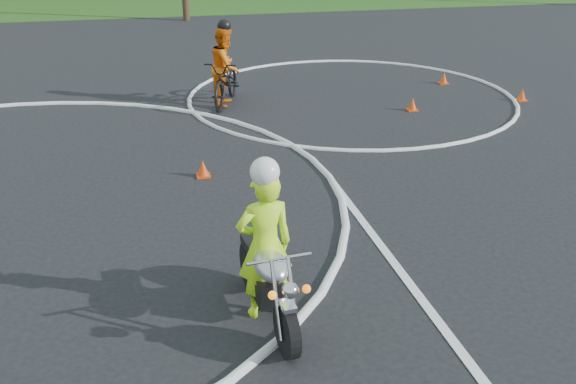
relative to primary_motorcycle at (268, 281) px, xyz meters
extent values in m
cube|color=#1E4714|center=(-4.13, 27.89, -0.50)|extent=(120.00, 10.00, 0.02)
torus|color=silver|center=(3.87, 8.89, -0.50)|extent=(8.10, 8.10, 0.10)
cube|color=silver|center=(1.87, -1.11, -0.50)|extent=(0.12, 10.00, 0.01)
cylinder|color=black|center=(0.06, -0.66, -0.21)|extent=(0.18, 0.61, 0.60)
cylinder|color=black|center=(-0.08, 0.73, -0.21)|extent=(0.18, 0.61, 0.60)
cube|color=black|center=(-0.01, 0.09, -0.11)|extent=(0.33, 0.57, 0.30)
ellipsoid|color=silver|center=(0.01, -0.11, 0.27)|extent=(0.42, 0.67, 0.28)
cube|color=black|center=(-0.04, 0.38, 0.23)|extent=(0.32, 0.62, 0.10)
cylinder|color=#BAB9C0|center=(-0.03, -0.59, 0.14)|extent=(0.08, 0.36, 0.80)
cylinder|color=silver|center=(0.15, -0.57, 0.14)|extent=(0.08, 0.36, 0.80)
cube|color=white|center=(0.07, -0.67, 0.11)|extent=(0.16, 0.23, 0.05)
cylinder|color=silver|center=(0.04, -0.41, 0.51)|extent=(0.70, 0.11, 0.04)
sphere|color=silver|center=(0.07, -0.75, 0.34)|extent=(0.18, 0.18, 0.18)
sphere|color=orange|center=(-0.11, -0.75, 0.31)|extent=(0.09, 0.09, 0.09)
sphere|color=#FF650C|center=(0.25, -0.72, 0.31)|extent=(0.09, 0.09, 0.09)
cylinder|color=white|center=(0.10, 0.50, -0.21)|extent=(0.16, 0.80, 0.08)
imported|color=#BDFF1A|center=(-0.01, 0.14, 0.37)|extent=(0.68, 0.49, 1.76)
sphere|color=silver|center=(0.00, 0.09, 1.28)|extent=(0.32, 0.32, 0.32)
imported|color=black|center=(0.77, 8.91, 0.04)|extent=(1.41, 2.21, 1.09)
imported|color=#DF610B|center=(0.77, 8.91, 0.40)|extent=(0.96, 1.07, 1.82)
sphere|color=black|center=(0.77, 8.91, 1.34)|extent=(0.32, 0.32, 0.32)
cone|color=#D93D0B|center=(4.89, 7.40, -0.36)|extent=(0.22, 0.22, 0.30)
cube|color=#D93D0B|center=(4.89, 7.40, -0.49)|extent=(0.24, 0.24, 0.03)
cone|color=#D93D0B|center=(-0.27, 4.45, -0.36)|extent=(0.22, 0.22, 0.30)
cube|color=#D93D0B|center=(-0.27, 4.45, -0.49)|extent=(0.24, 0.24, 0.03)
cone|color=#D93D0B|center=(7.83, 7.58, -0.36)|extent=(0.22, 0.22, 0.30)
cube|color=#D93D0B|center=(7.83, 7.58, -0.49)|extent=(0.24, 0.24, 0.03)
cone|color=#D93D0B|center=(6.70, 9.55, -0.36)|extent=(0.22, 0.22, 0.30)
cube|color=#D93D0B|center=(6.70, 9.55, -0.49)|extent=(0.24, 0.24, 0.03)
camera|label=1|loc=(-1.15, -6.00, 3.79)|focal=40.00mm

